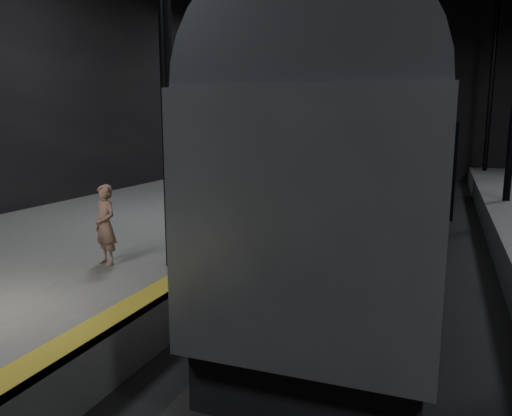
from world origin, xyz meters
The scene contains 6 objects.
ground centered at (0.00, 0.00, 0.00)m, with size 44.00×44.00×0.00m, color black.
platform_left centered at (-7.50, 0.00, 0.50)m, with size 9.00×43.80×1.00m, color #52514F.
tactile_strip centered at (-3.25, 0.00, 1.00)m, with size 0.50×43.80×0.01m, color olive.
track centered at (0.00, 0.00, 0.07)m, with size 2.40×43.00×0.24m.
train centered at (0.00, 3.08, 3.26)m, with size 3.27×21.89×5.85m.
woman centered at (-5.14, -4.44, 1.86)m, with size 0.63×0.41×1.72m, color #8B6755.
Camera 1 is at (1.51, -12.97, 4.08)m, focal length 35.00 mm.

